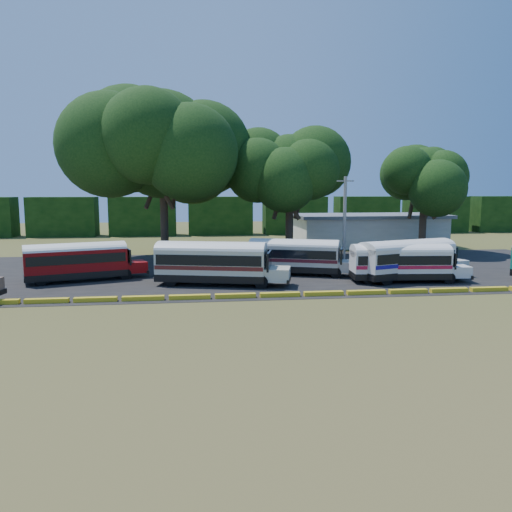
{
  "coord_description": "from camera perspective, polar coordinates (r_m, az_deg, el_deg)",
  "views": [
    {
      "loc": [
        -4.14,
        -31.33,
        7.17
      ],
      "look_at": [
        0.5,
        6.0,
        2.12
      ],
      "focal_mm": 35.0,
      "sensor_mm": 36.0,
      "label": 1
    }
  ],
  "objects": [
    {
      "name": "bus_cream_east",
      "position": [
        42.08,
        4.65,
        0.16
      ],
      "size": [
        9.39,
        5.27,
        3.02
      ],
      "rotation": [
        0.0,
        0.0,
        -0.35
      ],
      "color": "black",
      "rests_on": "ground"
    },
    {
      "name": "bus_cream_west",
      "position": [
        37.48,
        -4.78,
        -0.53
      ],
      "size": [
        10.31,
        4.86,
        3.29
      ],
      "rotation": [
        0.0,
        0.0,
        -0.25
      ],
      "color": "black",
      "rests_on": "ground"
    },
    {
      "name": "bus_red",
      "position": [
        41.38,
        -19.59,
        -0.35
      ],
      "size": [
        9.46,
        5.1,
        3.03
      ],
      "rotation": [
        0.0,
        0.0,
        0.33
      ],
      "color": "black",
      "rests_on": "ground"
    },
    {
      "name": "tree_west",
      "position": [
        51.98,
        -10.64,
        12.39
      ],
      "size": [
        14.66,
        14.66,
        16.99
      ],
      "color": "#34281A",
      "rests_on": "ground"
    },
    {
      "name": "treeline_backdrop",
      "position": [
        79.55,
        -4.11,
        4.62
      ],
      "size": [
        130.0,
        4.0,
        6.0
      ],
      "color": "black",
      "rests_on": "ground"
    },
    {
      "name": "asphalt_strip",
      "position": [
        44.22,
        -0.32,
        -1.68
      ],
      "size": [
        64.0,
        24.0,
        0.02
      ],
      "primitive_type": "cube",
      "color": "black",
      "rests_on": "ground"
    },
    {
      "name": "bus_white_blue",
      "position": [
        41.15,
        17.02,
        -0.16
      ],
      "size": [
        10.07,
        5.34,
        3.23
      ],
      "rotation": [
        0.0,
        0.0,
        0.32
      ],
      "color": "black",
      "rests_on": "ground"
    },
    {
      "name": "bus_white_red",
      "position": [
        40.18,
        16.39,
        -0.51
      ],
      "size": [
        9.25,
        2.99,
        2.99
      ],
      "rotation": [
        0.0,
        0.0,
        -0.08
      ],
      "color": "black",
      "rests_on": "ground"
    },
    {
      "name": "ground",
      "position": [
        32.41,
        0.43,
        -5.14
      ],
      "size": [
        160.0,
        160.0,
        0.0
      ],
      "primitive_type": "plane",
      "color": "#46541C",
      "rests_on": "ground"
    },
    {
      "name": "tree_east",
      "position": [
        60.03,
        18.74,
        8.73
      ],
      "size": [
        8.33,
        8.33,
        11.85
      ],
      "color": "#34281A",
      "rests_on": "ground"
    },
    {
      "name": "tree_center",
      "position": [
        52.24,
        3.89,
        9.84
      ],
      "size": [
        9.63,
        9.63,
        12.77
      ],
      "color": "#34281A",
      "rests_on": "ground"
    },
    {
      "name": "utility_pole",
      "position": [
        46.8,
        10.09,
        3.98
      ],
      "size": [
        1.6,
        0.3,
        8.33
      ],
      "color": "gray",
      "rests_on": "ground"
    },
    {
      "name": "curb",
      "position": [
        33.34,
        0.21,
        -4.51
      ],
      "size": [
        53.7,
        0.45,
        0.3
      ],
      "color": "yellow",
      "rests_on": "ground"
    },
    {
      "name": "terminal_building",
      "position": [
        65.41,
        12.74,
        2.95
      ],
      "size": [
        19.0,
        9.0,
        4.0
      ],
      "color": "silver",
      "rests_on": "ground"
    }
  ]
}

